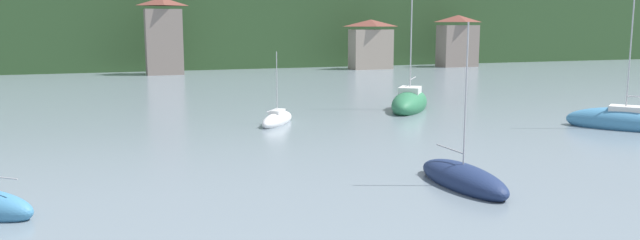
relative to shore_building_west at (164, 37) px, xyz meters
The scene contains 8 objects.
wooded_hillside 33.33m from the shore_building_west, 88.70° to the left, with size 352.00×47.73×23.56m.
shore_building_west is the anchor object (origin of this frame).
shore_building_westcentral 31.35m from the shore_building_west, ahead, with size 6.71×3.23×7.64m.
shore_building_central 46.99m from the shore_building_west, ahead, with size 6.53×3.43×8.40m.
sailboat_far_1 46.93m from the shore_building_west, 86.63° to the right, with size 3.92×4.70×5.32m.
sailboat_far_6 46.01m from the shore_building_west, 71.03° to the right, with size 7.10×8.23×12.79m.
sailboat_mid_7 65.72m from the shore_building_west, 85.10° to the right, with size 1.95×5.85×7.29m.
sailboat_mid_10 61.45m from the shore_building_west, 67.10° to the right, with size 6.53×7.27×11.68m.
Camera 1 is at (-8.85, 20.76, 6.82)m, focal length 34.35 mm.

